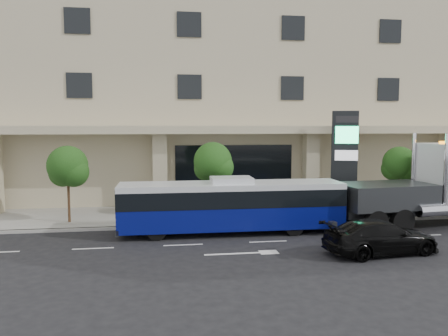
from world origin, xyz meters
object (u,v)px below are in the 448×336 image
Objects in this scene: signage_pylon at (344,161)px; city_bus at (231,205)px; tow_truck at (432,188)px; black_sedan at (381,237)px.

city_bus is at bearing -134.49° from signage_pylon.
tow_truck is at bearing 0.86° from city_bus.
signage_pylon reaches higher than tow_truck.
tow_truck is 1.80× the size of signage_pylon.
tow_truck is 5.18m from signage_pylon.
city_bus is at bearing 174.64° from tow_truck.
black_sedan is (-5.37, -4.54, -1.35)m from tow_truck.
black_sedan is at bearing -83.48° from signage_pylon.
black_sedan is 0.81× the size of signage_pylon.
black_sedan is 8.80m from signage_pylon.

